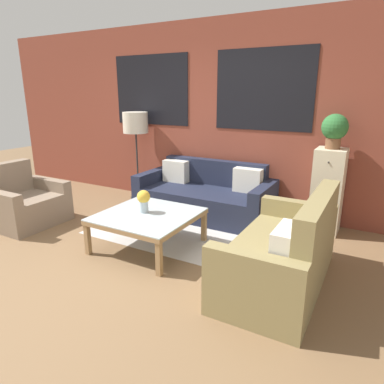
# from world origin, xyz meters

# --- Properties ---
(ground_plane) EXTENTS (16.00, 16.00, 0.00)m
(ground_plane) POSITION_xyz_m (0.00, 0.00, 0.00)
(ground_plane) COLOR brown
(wall_back_brick) EXTENTS (8.40, 0.09, 2.80)m
(wall_back_brick) POSITION_xyz_m (0.00, 2.44, 1.41)
(wall_back_brick) COLOR brown
(wall_back_brick) RESTS_ON ground_plane
(rug) EXTENTS (2.10, 1.40, 0.00)m
(rug) POSITION_xyz_m (0.23, 1.21, 0.00)
(rug) COLOR #BCB7B2
(rug) RESTS_ON ground_plane
(couch_dark) EXTENTS (1.98, 0.88, 0.78)m
(couch_dark) POSITION_xyz_m (0.29, 1.95, 0.28)
(couch_dark) COLOR #1E2338
(couch_dark) RESTS_ON ground_plane
(settee_vintage) EXTENTS (0.80, 1.60, 0.92)m
(settee_vintage) POSITION_xyz_m (1.83, 0.56, 0.31)
(settee_vintage) COLOR olive
(settee_vintage) RESTS_ON ground_plane
(armchair_corner) EXTENTS (0.80, 0.90, 0.84)m
(armchair_corner) POSITION_xyz_m (-1.73, 0.42, 0.28)
(armchair_corner) COLOR #84705B
(armchair_corner) RESTS_ON ground_plane
(coffee_table) EXTENTS (1.05, 1.05, 0.42)m
(coffee_table) POSITION_xyz_m (0.23, 0.62, 0.37)
(coffee_table) COLOR silver
(coffee_table) RESTS_ON ground_plane
(floor_lamp) EXTENTS (0.41, 0.41, 1.46)m
(floor_lamp) POSITION_xyz_m (-1.09, 2.13, 1.25)
(floor_lamp) COLOR #2D2D2D
(floor_lamp) RESTS_ON ground_plane
(drawer_cabinet) EXTENTS (0.37, 0.42, 1.10)m
(drawer_cabinet) POSITION_xyz_m (1.95, 2.16, 0.55)
(drawer_cabinet) COLOR beige
(drawer_cabinet) RESTS_ON ground_plane
(potted_plant) EXTENTS (0.32, 0.32, 0.43)m
(potted_plant) POSITION_xyz_m (1.95, 2.16, 1.34)
(potted_plant) COLOR brown
(potted_plant) RESTS_ON drawer_cabinet
(flower_vase) EXTENTS (0.15, 0.15, 0.27)m
(flower_vase) POSITION_xyz_m (0.16, 0.64, 0.57)
(flower_vase) COLOR #ADBCC6
(flower_vase) RESTS_ON coffee_table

